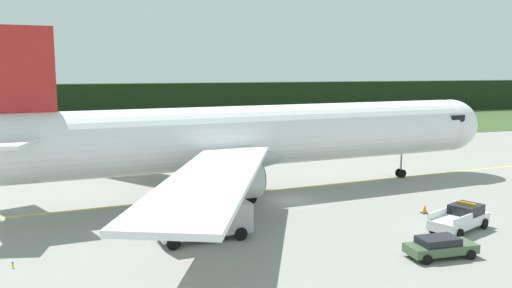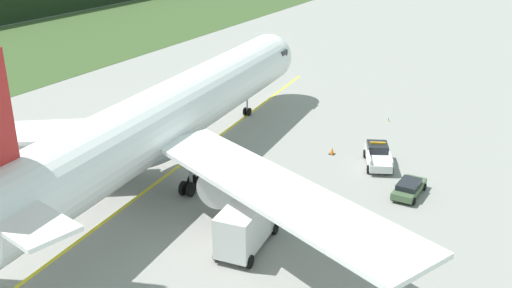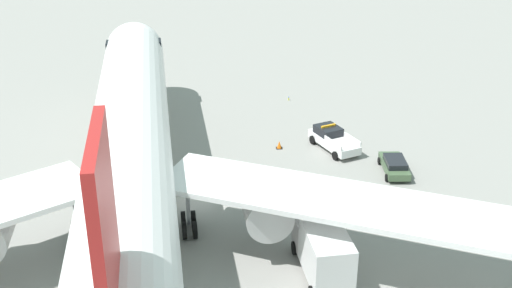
% 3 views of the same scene
% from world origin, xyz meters
% --- Properties ---
extents(ground, '(320.00, 320.00, 0.00)m').
position_xyz_m(ground, '(0.00, 0.00, 0.00)').
color(ground, gray).
extents(grass_verge, '(320.00, 41.69, 0.04)m').
position_xyz_m(grass_verge, '(0.00, 56.21, 0.02)').
color(grass_verge, '#364D26').
rests_on(grass_verge, ground).
extents(distant_tree_line, '(288.00, 6.06, 8.25)m').
position_xyz_m(distant_tree_line, '(0.00, 80.95, 4.13)').
color(distant_tree_line, black).
rests_on(distant_tree_line, ground).
extents(taxiway_centerline_main, '(70.64, 6.43, 0.01)m').
position_xyz_m(taxiway_centerline_main, '(-1.58, 4.00, 0.00)').
color(taxiway_centerline_main, yellow).
rests_on(taxiway_centerline_main, ground).
extents(airliner, '(54.94, 50.07, 14.90)m').
position_xyz_m(airliner, '(-2.28, 3.94, 5.23)').
color(airliner, white).
rests_on(airliner, ground).
extents(ops_pickup_truck, '(5.77, 3.96, 1.94)m').
position_xyz_m(ops_pickup_truck, '(8.42, -12.07, 0.90)').
color(ops_pickup_truck, white).
rests_on(ops_pickup_truck, ground).
extents(catering_truck, '(6.53, 3.18, 3.55)m').
position_xyz_m(catering_truck, '(-9.89, -8.19, 1.78)').
color(catering_truck, '#B3ADAE').
rests_on(catering_truck, ground).
extents(staff_car, '(4.48, 2.16, 1.30)m').
position_xyz_m(staff_car, '(3.42, -16.23, 0.70)').
color(staff_car, '#445B3D').
rests_on(staff_car, ground).
extents(apron_cone, '(0.55, 0.55, 0.69)m').
position_xyz_m(apron_cone, '(8.77, -7.44, 0.34)').
color(apron_cone, black).
rests_on(apron_cone, ground).
extents(taxiway_edge_light_west, '(0.12, 0.12, 0.37)m').
position_xyz_m(taxiway_edge_light_west, '(-21.54, -9.65, 0.20)').
color(taxiway_edge_light_west, yellow).
rests_on(taxiway_edge_light_west, ground).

